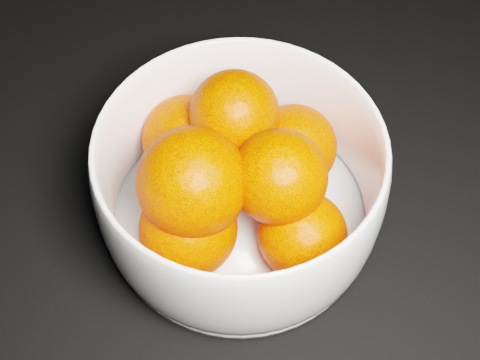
% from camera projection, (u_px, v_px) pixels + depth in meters
% --- Properties ---
extents(bowl, '(0.24, 0.24, 0.11)m').
position_uv_depth(bowl, '(240.00, 184.00, 0.55)').
color(bowl, white).
rests_on(bowl, ground).
extents(orange_pile, '(0.20, 0.18, 0.13)m').
position_uv_depth(orange_pile, '(233.00, 174.00, 0.54)').
color(orange_pile, '#EB3900').
rests_on(orange_pile, bowl).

